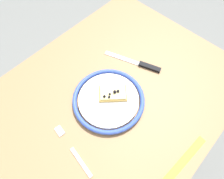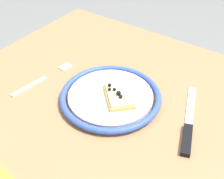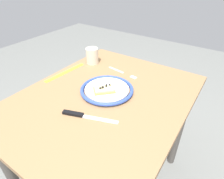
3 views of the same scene
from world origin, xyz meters
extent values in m
cube|color=#936D47|center=(0.00, 0.00, 0.72)|extent=(0.94, 0.74, 0.03)
cylinder|color=#4C4742|center=(-0.41, 0.31, 0.35)|extent=(0.05, 0.05, 0.71)
cylinder|color=white|center=(-0.04, -0.01, 0.74)|extent=(0.22, 0.22, 0.02)
torus|color=#334FB2|center=(-0.04, -0.01, 0.75)|extent=(0.26, 0.26, 0.02)
cube|color=tan|center=(-0.01, -0.01, 0.75)|extent=(0.12, 0.12, 0.01)
cube|color=#EADD8D|center=(-0.01, -0.01, 0.76)|extent=(0.10, 0.10, 0.01)
sphere|color=black|center=(-0.01, -0.01, 0.77)|extent=(0.01, 0.01, 0.01)
sphere|color=black|center=(0.00, -0.02, 0.77)|extent=(0.01, 0.01, 0.01)
sphere|color=black|center=(-0.03, -0.01, 0.77)|extent=(0.01, 0.01, 0.01)
sphere|color=black|center=(-0.05, 0.00, 0.77)|extent=(0.01, 0.01, 0.01)
sphere|color=black|center=(-0.04, -0.01, 0.77)|extent=(0.01, 0.01, 0.01)
cube|color=silver|center=(0.14, 0.09, 0.73)|extent=(0.07, 0.15, 0.00)
cube|color=black|center=(0.18, -0.03, 0.74)|extent=(0.05, 0.09, 0.01)
cube|color=silver|center=(-0.25, -0.09, 0.73)|extent=(0.03, 0.11, 0.00)
cube|color=silver|center=(-0.23, 0.03, 0.73)|extent=(0.03, 0.04, 0.00)
camera|label=1|loc=(-0.26, -0.23, 1.38)|focal=31.18mm
camera|label=2|loc=(0.29, -0.48, 1.24)|focal=47.22mm
camera|label=3|loc=(0.59, 0.44, 1.26)|focal=30.25mm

